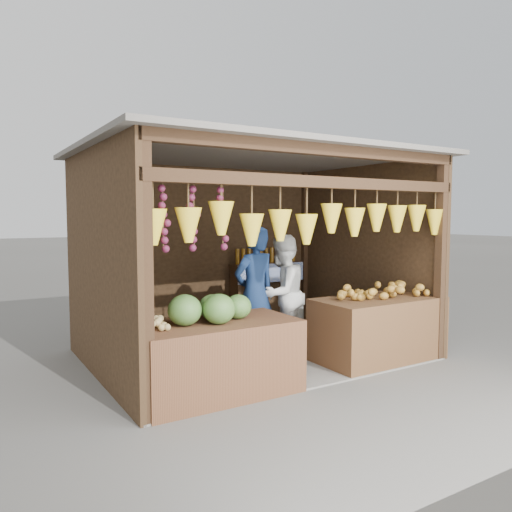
{
  "coord_description": "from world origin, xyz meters",
  "views": [
    {
      "loc": [
        -3.35,
        -5.61,
        1.85
      ],
      "look_at": [
        -0.0,
        -0.1,
        1.33
      ],
      "focal_mm": 35.0,
      "sensor_mm": 36.0,
      "label": 1
    }
  ],
  "objects_px": {
    "counter_right": "(378,329)",
    "vendor_seated": "(115,307)",
    "counter_left": "(216,358)",
    "man_standing": "(255,293)",
    "woman_standing": "(282,294)"
  },
  "relations": [
    {
      "from": "counter_right",
      "to": "vendor_seated",
      "type": "height_order",
      "value": "vendor_seated"
    },
    {
      "from": "counter_left",
      "to": "counter_right",
      "type": "bearing_deg",
      "value": 0.76
    },
    {
      "from": "counter_right",
      "to": "man_standing",
      "type": "relative_size",
      "value": 0.97
    },
    {
      "from": "counter_left",
      "to": "woman_standing",
      "type": "bearing_deg",
      "value": 33.48
    },
    {
      "from": "man_standing",
      "to": "woman_standing",
      "type": "height_order",
      "value": "man_standing"
    },
    {
      "from": "counter_left",
      "to": "counter_right",
      "type": "height_order",
      "value": "counter_right"
    },
    {
      "from": "counter_left",
      "to": "woman_standing",
      "type": "height_order",
      "value": "woman_standing"
    },
    {
      "from": "counter_left",
      "to": "man_standing",
      "type": "height_order",
      "value": "man_standing"
    },
    {
      "from": "man_standing",
      "to": "vendor_seated",
      "type": "relative_size",
      "value": 1.6
    },
    {
      "from": "counter_left",
      "to": "counter_right",
      "type": "distance_m",
      "value": 2.33
    },
    {
      "from": "counter_left",
      "to": "counter_right",
      "type": "relative_size",
      "value": 1.02
    },
    {
      "from": "man_standing",
      "to": "counter_left",
      "type": "bearing_deg",
      "value": 35.33
    },
    {
      "from": "counter_right",
      "to": "vendor_seated",
      "type": "xyz_separation_m",
      "value": [
        -3.07,
        1.02,
        0.42
      ]
    },
    {
      "from": "counter_right",
      "to": "woman_standing",
      "type": "relative_size",
      "value": 1.04
    },
    {
      "from": "woman_standing",
      "to": "vendor_seated",
      "type": "xyz_separation_m",
      "value": [
        -2.24,
        0.05,
        0.03
      ]
    }
  ]
}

